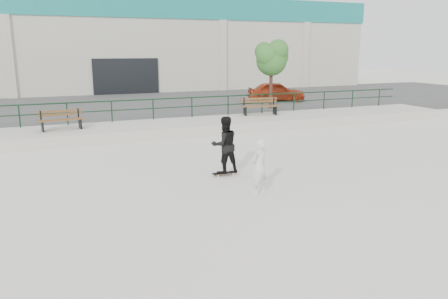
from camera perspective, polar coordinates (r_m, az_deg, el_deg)
name	(u,v)px	position (r m, az deg, el deg)	size (l,w,h in m)	color
ground	(277,191)	(12.46, 6.99, -5.39)	(120.00, 120.00, 0.00)	beige
ledge	(181,127)	(20.96, -5.68, 2.90)	(30.00, 3.00, 0.50)	#B6B1A6
parking_strip	(143,106)	(29.12, -10.49, 5.59)	(60.00, 14.00, 0.50)	#404040
railing	(173,104)	(22.05, -6.71, 5.98)	(28.00, 0.06, 1.03)	#12331C
commercial_building	(109,41)	(42.69, -14.73, 13.51)	(44.20, 16.33, 8.00)	beige
bench_left	(61,120)	(20.07, -20.52, 3.63)	(1.90, 0.75, 0.85)	#54301D
bench_right	(260,106)	(23.25, 4.70, 5.65)	(2.03, 0.96, 0.90)	#54301D
tree	(272,57)	(25.81, 6.27, 11.94)	(2.22, 1.97, 3.94)	#4A3025
red_car	(276,92)	(29.37, 6.83, 7.52)	(1.52, 3.77, 1.28)	#9A2E12
skateboard	(225,173)	(13.83, 0.07, -3.11)	(0.78, 0.22, 0.09)	black
standing_skater	(225,145)	(13.60, 0.07, 0.62)	(0.87, 0.68, 1.80)	black
seated_skater	(259,167)	(11.93, 4.63, -2.28)	(0.57, 0.37, 1.55)	silver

